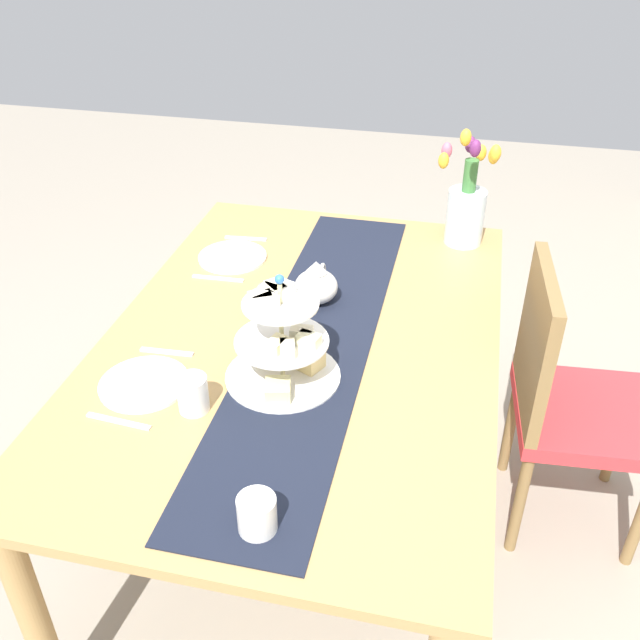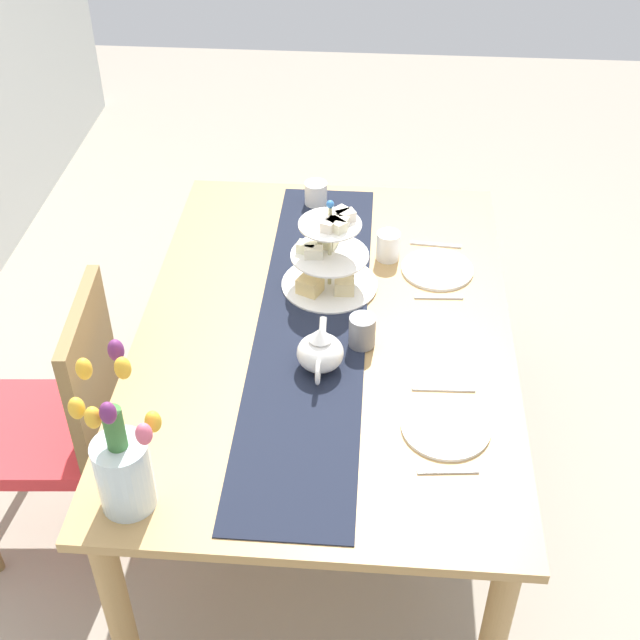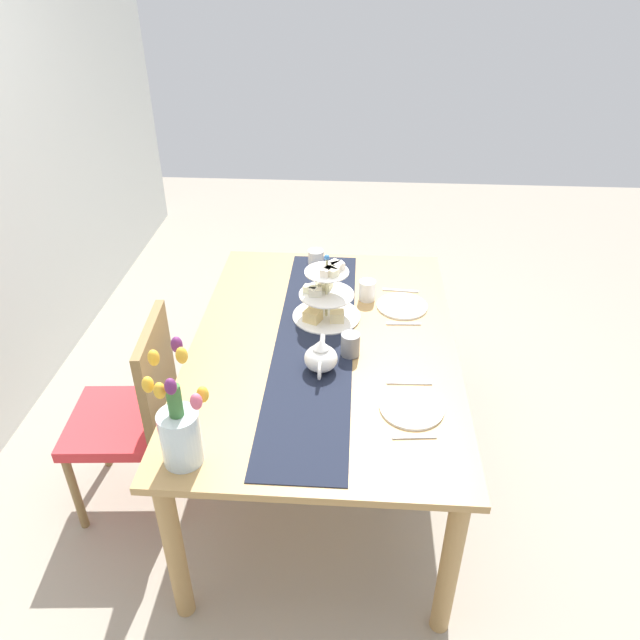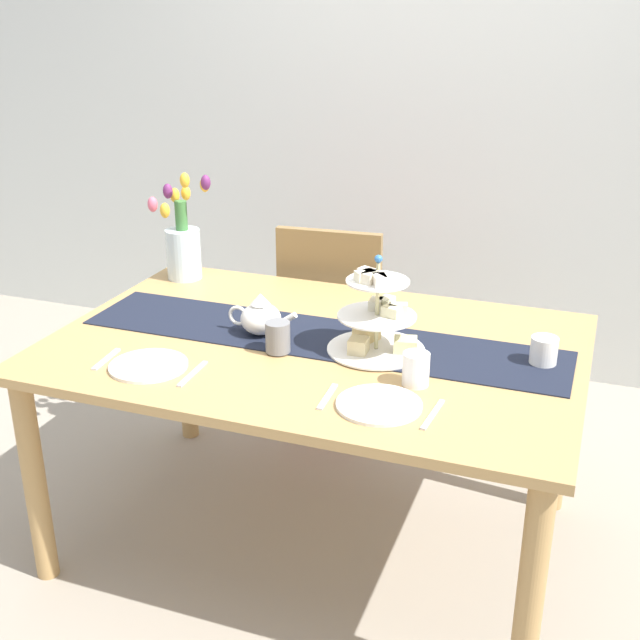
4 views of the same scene
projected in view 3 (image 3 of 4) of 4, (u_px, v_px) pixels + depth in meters
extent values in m
plane|color=gray|center=(323.00, 468.00, 2.91)|extent=(8.00, 8.00, 0.00)
cube|color=tan|center=(324.00, 345.00, 2.52)|extent=(1.64, 1.10, 0.03)
cylinder|color=tan|center=(450.00, 566.00, 2.06)|extent=(0.07, 0.07, 0.71)
cylinder|color=tan|center=(418.00, 325.00, 3.32)|extent=(0.07, 0.07, 0.71)
cylinder|color=tan|center=(174.00, 550.00, 2.11)|extent=(0.07, 0.07, 0.71)
cylinder|color=tan|center=(246.00, 319.00, 3.37)|extent=(0.07, 0.07, 0.71)
cylinder|color=olive|center=(101.00, 433.00, 2.82)|extent=(0.04, 0.04, 0.41)
cylinder|color=olive|center=(75.00, 493.00, 2.52)|extent=(0.04, 0.04, 0.41)
cylinder|color=olive|center=(178.00, 432.00, 2.82)|extent=(0.04, 0.04, 0.41)
cylinder|color=olive|center=(162.00, 492.00, 2.52)|extent=(0.04, 0.04, 0.41)
cube|color=red|center=(120.00, 422.00, 2.55)|extent=(0.45, 0.45, 0.05)
cube|color=olive|center=(157.00, 375.00, 2.41)|extent=(0.42, 0.07, 0.45)
cube|color=black|center=(314.00, 342.00, 2.51)|extent=(1.56, 0.32, 0.00)
cylinder|color=beige|center=(327.00, 289.00, 2.60)|extent=(0.01, 0.01, 0.28)
cylinder|color=white|center=(326.00, 316.00, 2.67)|extent=(0.30, 0.30, 0.01)
cylinder|color=white|center=(327.00, 294.00, 2.61)|extent=(0.24, 0.24, 0.01)
cylinder|color=white|center=(327.00, 272.00, 2.55)|extent=(0.19, 0.19, 0.01)
cube|color=beige|center=(325.00, 301.00, 2.73)|extent=(0.08, 0.08, 0.04)
cube|color=#EAC97E|center=(313.00, 316.00, 2.62)|extent=(0.09, 0.09, 0.05)
cube|color=beige|center=(337.00, 316.00, 2.62)|extent=(0.06, 0.06, 0.05)
cube|color=#F4EAB6|center=(328.00, 285.00, 2.64)|extent=(0.06, 0.05, 0.03)
cube|color=beige|center=(320.00, 284.00, 2.65)|extent=(0.06, 0.05, 0.03)
cube|color=#EAE9C1|center=(310.00, 289.00, 2.61)|extent=(0.05, 0.06, 0.03)
cube|color=beige|center=(315.00, 292.00, 2.59)|extent=(0.04, 0.06, 0.03)
cube|color=beige|center=(325.00, 271.00, 2.51)|extent=(0.07, 0.05, 0.03)
cube|color=#EFE6BF|center=(331.00, 272.00, 2.51)|extent=(0.06, 0.07, 0.03)
cube|color=beige|center=(333.00, 270.00, 2.53)|extent=(0.05, 0.06, 0.03)
cube|color=#F0E1CB|center=(337.00, 266.00, 2.55)|extent=(0.06, 0.07, 0.03)
cube|color=beige|center=(333.00, 265.00, 2.56)|extent=(0.07, 0.06, 0.03)
sphere|color=#3370B7|center=(327.00, 257.00, 2.51)|extent=(0.02, 0.02, 0.02)
ellipsoid|color=white|center=(321.00, 358.00, 2.32)|extent=(0.13, 0.13, 0.10)
cone|color=white|center=(321.00, 344.00, 2.29)|extent=(0.06, 0.06, 0.04)
cylinder|color=white|center=(322.00, 343.00, 2.39)|extent=(0.07, 0.02, 0.06)
torus|color=white|center=(320.00, 371.00, 2.26)|extent=(0.07, 0.01, 0.07)
cylinder|color=silver|center=(181.00, 438.00, 1.90)|extent=(0.13, 0.13, 0.19)
cylinder|color=#3D7538|center=(175.00, 402.00, 1.82)|extent=(0.05, 0.05, 0.12)
ellipsoid|color=#6B2860|center=(177.00, 345.00, 1.84)|extent=(0.04, 0.04, 0.06)
ellipsoid|color=yellow|center=(154.00, 358.00, 1.82)|extent=(0.04, 0.04, 0.06)
ellipsoid|color=yellow|center=(148.00, 385.00, 1.77)|extent=(0.04, 0.04, 0.06)
ellipsoid|color=yellow|center=(160.00, 391.00, 1.75)|extent=(0.04, 0.04, 0.06)
ellipsoid|color=#6B2860|center=(171.00, 386.00, 1.73)|extent=(0.04, 0.04, 0.06)
ellipsoid|color=#E5607A|center=(196.00, 402.00, 1.73)|extent=(0.04, 0.04, 0.06)
ellipsoid|color=yellow|center=(203.00, 394.00, 1.78)|extent=(0.04, 0.04, 0.06)
ellipsoid|color=yellow|center=(182.00, 355.00, 1.78)|extent=(0.04, 0.04, 0.06)
cylinder|color=white|center=(316.00, 258.00, 3.06)|extent=(0.08, 0.08, 0.08)
cylinder|color=white|center=(412.00, 408.00, 2.16)|extent=(0.23, 0.23, 0.01)
cube|color=silver|center=(414.00, 437.00, 2.03)|extent=(0.03, 0.15, 0.01)
cube|color=silver|center=(409.00, 383.00, 2.28)|extent=(0.02, 0.17, 0.01)
cylinder|color=white|center=(402.00, 306.00, 2.74)|extent=(0.23, 0.23, 0.01)
cube|color=silver|center=(404.00, 324.00, 2.62)|extent=(0.02, 0.15, 0.01)
cube|color=silver|center=(401.00, 290.00, 2.87)|extent=(0.03, 0.17, 0.01)
cylinder|color=slate|center=(350.00, 344.00, 2.41)|extent=(0.08, 0.08, 0.09)
cylinder|color=white|center=(367.00, 290.00, 2.78)|extent=(0.08, 0.08, 0.09)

